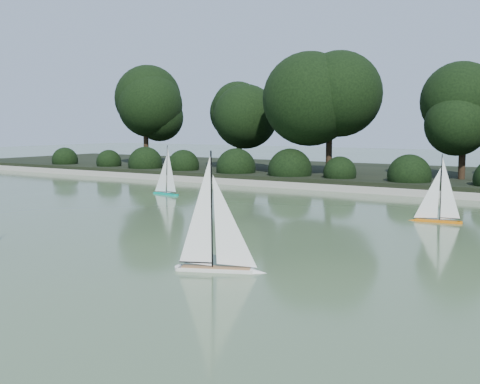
% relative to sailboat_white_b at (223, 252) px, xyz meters
% --- Properties ---
extents(ground, '(80.00, 80.00, 0.00)m').
position_rel_sailboat_white_b_xyz_m(ground, '(-0.70, 0.59, -0.26)').
color(ground, '#3B5130').
rests_on(ground, ground).
extents(pond_coping, '(40.00, 0.35, 0.18)m').
position_rel_sailboat_white_b_xyz_m(pond_coping, '(-0.70, 9.59, -0.17)').
color(pond_coping, gray).
rests_on(pond_coping, ground).
extents(far_bank, '(40.00, 8.00, 0.30)m').
position_rel_sailboat_white_b_xyz_m(far_bank, '(-0.70, 13.59, -0.11)').
color(far_bank, black).
rests_on(far_bank, ground).
extents(tree_line, '(26.31, 3.93, 4.39)m').
position_rel_sailboat_white_b_xyz_m(tree_line, '(0.53, 12.02, 2.38)').
color(tree_line, black).
rests_on(tree_line, ground).
extents(shrub_hedge, '(29.10, 1.10, 1.10)m').
position_rel_sailboat_white_b_xyz_m(shrub_hedge, '(-0.70, 10.49, 0.19)').
color(shrub_hedge, black).
rests_on(shrub_hedge, ground).
extents(sailboat_white_b, '(1.18, 0.63, 1.66)m').
position_rel_sailboat_white_b_xyz_m(sailboat_white_b, '(0.00, 0.00, 0.00)').
color(sailboat_white_b, silver).
rests_on(sailboat_white_b, ground).
extents(sailboat_orange, '(1.03, 0.29, 1.41)m').
position_rel_sailboat_white_b_xyz_m(sailboat_orange, '(1.22, 5.52, -0.04)').
color(sailboat_orange, '#D4660A').
rests_on(sailboat_orange, ground).
extents(sailboat_teal, '(1.05, 0.34, 1.42)m').
position_rel_sailboat_white_b_xyz_m(sailboat_teal, '(-6.23, 6.29, -0.03)').
color(sailboat_teal, '#00957D').
rests_on(sailboat_teal, ground).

